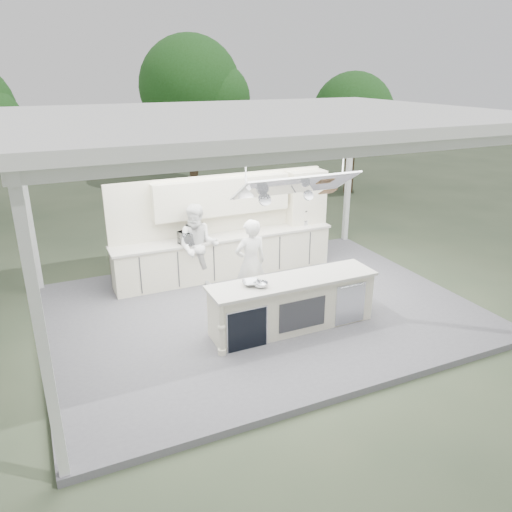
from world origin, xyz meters
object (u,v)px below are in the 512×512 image
back_counter (226,255)px  sous_chef (198,246)px  demo_island (292,304)px  head_chef (251,263)px

back_counter → sous_chef: bearing=-154.9°
demo_island → back_counter: (-0.18, 2.81, 0.00)m
back_counter → sous_chef: 0.93m
back_counter → head_chef: size_ratio=2.86×
demo_island → sous_chef: size_ratio=1.70×
back_counter → sous_chef: size_ratio=2.79×
demo_island → back_counter: bearing=93.6°
demo_island → back_counter: 2.82m
head_chef → sous_chef: (-0.63, 1.31, 0.02)m
head_chef → sous_chef: 1.45m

